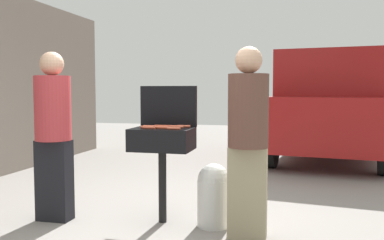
% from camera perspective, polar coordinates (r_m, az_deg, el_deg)
% --- Properties ---
extents(ground_plane, '(24.00, 24.00, 0.00)m').
position_cam_1_polar(ground_plane, '(4.17, -4.78, -14.51)').
color(ground_plane, gray).
extents(bbq_grill, '(0.60, 0.44, 0.95)m').
position_cam_1_polar(bbq_grill, '(4.20, -4.06, -3.08)').
color(bbq_grill, black).
rests_on(bbq_grill, ground).
extents(grill_lid_open, '(0.60, 0.05, 0.42)m').
position_cam_1_polar(grill_lid_open, '(4.38, -3.21, 1.88)').
color(grill_lid_open, black).
rests_on(grill_lid_open, bbq_grill).
extents(hot_dog_0, '(0.13, 0.03, 0.03)m').
position_cam_1_polar(hot_dog_0, '(4.00, -2.49, -1.15)').
color(hot_dog_0, '#C6593D').
rests_on(hot_dog_0, bbq_grill).
extents(hot_dog_1, '(0.13, 0.03, 0.03)m').
position_cam_1_polar(hot_dog_1, '(4.18, -6.07, -0.94)').
color(hot_dog_1, '#B74C33').
rests_on(hot_dog_1, bbq_grill).
extents(hot_dog_2, '(0.13, 0.03, 0.03)m').
position_cam_1_polar(hot_dog_2, '(4.07, -4.08, -1.06)').
color(hot_dog_2, '#AD4228').
rests_on(hot_dog_2, bbq_grill).
extents(hot_dog_3, '(0.13, 0.03, 0.03)m').
position_cam_1_polar(hot_dog_3, '(4.27, -4.28, -0.83)').
color(hot_dog_3, '#AD4228').
rests_on(hot_dog_3, bbq_grill).
extents(hot_dog_4, '(0.13, 0.04, 0.03)m').
position_cam_1_polar(hot_dog_4, '(4.14, -3.87, -0.97)').
color(hot_dog_4, '#B74C33').
rests_on(hot_dog_4, bbq_grill).
extents(hot_dog_5, '(0.13, 0.03, 0.03)m').
position_cam_1_polar(hot_dog_5, '(4.24, -5.77, -0.87)').
color(hot_dog_5, '#C6593D').
rests_on(hot_dog_5, bbq_grill).
extents(hot_dog_6, '(0.13, 0.04, 0.03)m').
position_cam_1_polar(hot_dog_6, '(4.17, -2.06, -0.94)').
color(hot_dog_6, '#C6593D').
rests_on(hot_dog_6, bbq_grill).
extents(hot_dog_7, '(0.13, 0.03, 0.03)m').
position_cam_1_polar(hot_dog_7, '(4.11, -4.15, -1.02)').
color(hot_dog_7, '#C6593D').
rests_on(hot_dog_7, bbq_grill).
extents(hot_dog_8, '(0.13, 0.03, 0.03)m').
position_cam_1_polar(hot_dog_8, '(4.23, -2.62, -0.87)').
color(hot_dog_8, '#AD4228').
rests_on(hot_dog_8, bbq_grill).
extents(hot_dog_9, '(0.13, 0.03, 0.03)m').
position_cam_1_polar(hot_dog_9, '(4.15, -6.10, -0.98)').
color(hot_dog_9, '#B74C33').
rests_on(hot_dog_9, bbq_grill).
extents(hot_dog_10, '(0.13, 0.03, 0.03)m').
position_cam_1_polar(hot_dog_10, '(4.08, -5.83, -1.06)').
color(hot_dog_10, '#B74C33').
rests_on(hot_dog_10, bbq_grill).
extents(hot_dog_11, '(0.13, 0.03, 0.03)m').
position_cam_1_polar(hot_dog_11, '(4.20, -3.74, -0.90)').
color(hot_dog_11, '#AD4228').
rests_on(hot_dog_11, bbq_grill).
extents(hot_dog_12, '(0.13, 0.03, 0.03)m').
position_cam_1_polar(hot_dog_12, '(4.23, -1.12, -0.86)').
color(hot_dog_12, '#C6593D').
rests_on(hot_dog_12, bbq_grill).
extents(propane_tank, '(0.32, 0.32, 0.62)m').
position_cam_1_polar(propane_tank, '(4.15, 2.96, -9.95)').
color(propane_tank, silver).
rests_on(propane_tank, ground).
extents(person_left, '(0.36, 0.36, 1.71)m').
position_cam_1_polar(person_left, '(4.47, -18.30, -1.26)').
color(person_left, black).
rests_on(person_left, ground).
extents(person_right, '(0.36, 0.36, 1.71)m').
position_cam_1_polar(person_right, '(3.75, 7.60, -2.07)').
color(person_right, gray).
rests_on(person_right, ground).
extents(parked_minivan, '(2.53, 4.63, 2.02)m').
position_cam_1_polar(parked_minivan, '(8.64, 18.42, 1.85)').
color(parked_minivan, maroon).
rests_on(parked_minivan, ground).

